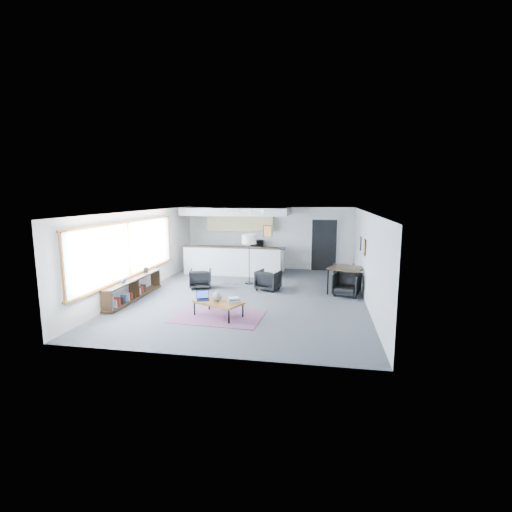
% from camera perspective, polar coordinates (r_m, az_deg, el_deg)
% --- Properties ---
extents(room, '(7.02, 9.02, 2.62)m').
position_cam_1_polar(room, '(11.33, -1.17, 0.26)').
color(room, '#47474A').
rests_on(room, ground).
extents(window, '(0.10, 5.95, 1.66)m').
position_cam_1_polar(window, '(11.66, -19.00, 0.78)').
color(window, '#8CBFFF').
rests_on(window, room).
extents(console, '(0.35, 3.00, 0.80)m').
position_cam_1_polar(console, '(11.67, -18.36, -4.83)').
color(console, '#302011').
rests_on(console, floor).
extents(kitchenette, '(4.20, 1.96, 2.60)m').
position_cam_1_polar(kitchenette, '(15.16, -2.89, 2.86)').
color(kitchenette, white).
rests_on(kitchenette, floor).
extents(doorway, '(1.10, 0.12, 2.15)m').
position_cam_1_polar(doorway, '(15.53, 10.42, 1.74)').
color(doorway, black).
rests_on(doorway, room).
extents(track_light, '(1.60, 0.07, 0.15)m').
position_cam_1_polar(track_light, '(13.48, -1.83, 6.96)').
color(track_light, silver).
rests_on(track_light, room).
extents(wall_art_lower, '(0.03, 0.38, 0.48)m').
position_cam_1_polar(wall_art_lower, '(11.55, 16.37, 1.31)').
color(wall_art_lower, black).
rests_on(wall_art_lower, room).
extents(wall_art_upper, '(0.03, 0.34, 0.44)m').
position_cam_1_polar(wall_art_upper, '(12.84, 15.74, 1.89)').
color(wall_art_upper, black).
rests_on(wall_art_upper, room).
extents(kilim_rug, '(2.32, 1.65, 0.01)m').
position_cam_1_polar(kilim_rug, '(9.71, -5.78, -9.22)').
color(kilim_rug, '#5F334A').
rests_on(kilim_rug, floor).
extents(coffee_table, '(1.39, 1.11, 0.40)m').
position_cam_1_polar(coffee_table, '(9.60, -5.82, -7.15)').
color(coffee_table, brown).
rests_on(coffee_table, floor).
extents(laptop, '(0.39, 0.36, 0.23)m').
position_cam_1_polar(laptop, '(9.79, -8.20, -6.28)').
color(laptop, black).
rests_on(laptop, coffee_table).
extents(ceramic_pot, '(0.25, 0.25, 0.25)m').
position_cam_1_polar(ceramic_pot, '(9.59, -5.99, -6.20)').
color(ceramic_pot, gray).
rests_on(ceramic_pot, coffee_table).
extents(book_stack, '(0.40, 0.36, 0.10)m').
position_cam_1_polar(book_stack, '(9.57, -3.42, -6.69)').
color(book_stack, silver).
rests_on(book_stack, coffee_table).
extents(coaster, '(0.11, 0.11, 0.01)m').
position_cam_1_polar(coaster, '(9.33, -5.25, -7.41)').
color(coaster, '#E5590C').
rests_on(coaster, coffee_table).
extents(armchair_left, '(0.82, 0.79, 0.70)m').
position_cam_1_polar(armchair_left, '(12.58, -8.55, -3.33)').
color(armchair_left, black).
rests_on(armchair_left, floor).
extents(armchair_right, '(0.85, 0.82, 0.72)m').
position_cam_1_polar(armchair_right, '(12.21, 1.90, -3.57)').
color(armchair_right, black).
rests_on(armchair_right, floor).
extents(floor_lamp, '(0.55, 0.55, 1.75)m').
position_cam_1_polar(floor_lamp, '(12.86, -1.07, 2.34)').
color(floor_lamp, black).
rests_on(floor_lamp, floor).
extents(dining_table, '(1.30, 1.30, 0.84)m').
position_cam_1_polar(dining_table, '(12.03, 13.78, -2.04)').
color(dining_table, '#302011').
rests_on(dining_table, floor).
extents(dining_chair_near, '(0.80, 0.77, 0.67)m').
position_cam_1_polar(dining_chair_near, '(11.87, 13.77, -4.34)').
color(dining_chair_near, black).
rests_on(dining_chair_near, floor).
extents(dining_chair_far, '(0.63, 0.59, 0.64)m').
position_cam_1_polar(dining_chair_far, '(13.47, 13.34, -2.76)').
color(dining_chair_far, black).
rests_on(dining_chair_far, floor).
extents(microwave, '(0.56, 0.35, 0.36)m').
position_cam_1_polar(microwave, '(15.48, 0.10, 2.00)').
color(microwave, black).
rests_on(microwave, kitchenette).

